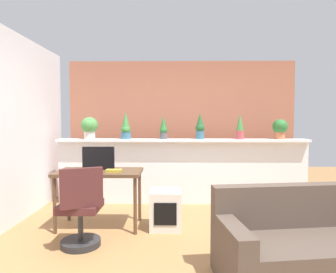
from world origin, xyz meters
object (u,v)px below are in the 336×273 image
object	(u,v)px
potted_plant_3	(200,127)
book_on_desk	(114,171)
potted_plant_0	(90,127)
side_cube_shelf	(166,209)
couch	(306,249)
office_chair	(81,213)
desk	(99,177)
potted_plant_2	(164,128)
tv_monitor	(98,158)
potted_plant_4	(240,127)
potted_plant_1	(126,127)
potted_plant_5	(280,128)

from	to	relation	value
potted_plant_3	book_on_desk	size ratio (longest dim) A/B	2.17
potted_plant_0	side_cube_shelf	distance (m)	2.02
book_on_desk	couch	world-z (taller)	couch
potted_plant_3	side_cube_shelf	xyz separation A→B (m)	(-0.55, -1.16, -1.05)
potted_plant_3	office_chair	size ratio (longest dim) A/B	0.47
potted_plant_3	desk	world-z (taller)	potted_plant_3
potted_plant_2	book_on_desk	world-z (taller)	potted_plant_2
tv_monitor	couch	world-z (taller)	tv_monitor
potted_plant_2	desk	xyz separation A→B (m)	(-0.81, -1.14, -0.61)
potted_plant_2	couch	xyz separation A→B (m)	(1.34, -2.43, -0.99)
potted_plant_3	potted_plant_0	bearing A→B (deg)	-179.23
potted_plant_4	book_on_desk	xyz separation A→B (m)	(-1.86, -1.22, -0.53)
potted_plant_1	side_cube_shelf	distance (m)	1.70
tv_monitor	side_cube_shelf	xyz separation A→B (m)	(0.90, -0.12, -0.65)
potted_plant_3	office_chair	xyz separation A→B (m)	(-1.46, -1.78, -0.91)
side_cube_shelf	couch	world-z (taller)	couch
potted_plant_0	potted_plant_5	world-z (taller)	potted_plant_0
side_cube_shelf	book_on_desk	xyz separation A→B (m)	(-0.66, -0.07, 0.52)
office_chair	side_cube_shelf	size ratio (longest dim) A/B	1.82
potted_plant_1	side_cube_shelf	world-z (taller)	potted_plant_1
potted_plant_2	tv_monitor	xyz separation A→B (m)	(-0.84, -1.06, -0.37)
potted_plant_5	tv_monitor	size ratio (longest dim) A/B	0.79
potted_plant_4	potted_plant_3	bearing A→B (deg)	179.14
potted_plant_3	desk	bearing A→B (deg)	-141.71
potted_plant_1	potted_plant_3	xyz separation A→B (m)	(1.24, 0.00, 0.01)
potted_plant_3	tv_monitor	distance (m)	1.82
tv_monitor	office_chair	bearing A→B (deg)	-91.39
potted_plant_4	side_cube_shelf	bearing A→B (deg)	-136.41
potted_plant_1	side_cube_shelf	size ratio (longest dim) A/B	0.91
potted_plant_1	office_chair	size ratio (longest dim) A/B	0.50
potted_plant_4	side_cube_shelf	size ratio (longest dim) A/B	0.84
potted_plant_4	side_cube_shelf	distance (m)	1.97
potted_plant_0	tv_monitor	world-z (taller)	potted_plant_0
tv_monitor	side_cube_shelf	distance (m)	1.12
desk	office_chair	distance (m)	0.72
desk	potted_plant_5	bearing A→B (deg)	22.88
potted_plant_3	potted_plant_4	world-z (taller)	potted_plant_3
potted_plant_1	tv_monitor	distance (m)	1.13
potted_plant_5	tv_monitor	world-z (taller)	potted_plant_5
potted_plant_2	tv_monitor	size ratio (longest dim) A/B	0.92
book_on_desk	couch	bearing A→B (deg)	-31.24
potted_plant_4	office_chair	bearing A→B (deg)	-140.26
side_cube_shelf	desk	bearing A→B (deg)	177.41
potted_plant_1	potted_plant_2	distance (m)	0.63
side_cube_shelf	couch	xyz separation A→B (m)	(1.27, -1.24, 0.03)
potted_plant_3	tv_monitor	bearing A→B (deg)	-144.33
potted_plant_2	potted_plant_3	size ratio (longest dim) A/B	0.91
potted_plant_2	office_chair	size ratio (longest dim) A/B	0.43
potted_plant_1	book_on_desk	bearing A→B (deg)	-88.24
desk	book_on_desk	world-z (taller)	book_on_desk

